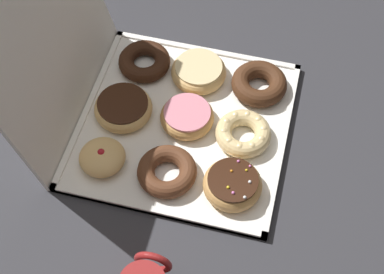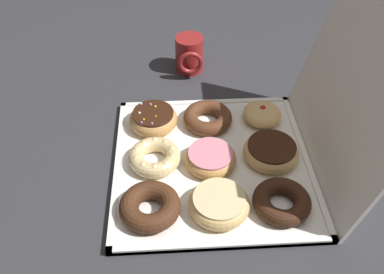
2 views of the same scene
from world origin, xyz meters
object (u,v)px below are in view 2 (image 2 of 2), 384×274
Objects in this scene: chocolate_cake_ring_donut_3 at (206,118)px; pink_frosted_donut_4 at (210,158)px; coffee_mug at (189,54)px; chocolate_cake_ring_donut_2 at (150,206)px; glazed_ring_donut_5 at (219,203)px; chocolate_frosted_donut_7 at (271,151)px; chocolate_cake_ring_donut_8 at (282,202)px; cruller_donut_1 at (155,157)px; jelly_filled_donut_6 at (262,114)px; sprinkle_donut_0 at (153,119)px; donut_box at (212,163)px.

chocolate_cake_ring_donut_3 is 1.04× the size of pink_frosted_donut_4.
chocolate_cake_ring_donut_2 is at bearing -11.65° from coffee_mug.
chocolate_cake_ring_donut_3 is 0.97× the size of glazed_ring_donut_5.
chocolate_frosted_donut_7 is 0.13m from chocolate_cake_ring_donut_8.
cruller_donut_1 reaches higher than chocolate_cake_ring_donut_3.
jelly_filled_donut_6 is (-0.12, 0.25, 0.00)m from cruller_donut_1.
sprinkle_donut_0 is 0.95× the size of chocolate_cake_ring_donut_2.
coffee_mug is at bearing -176.26° from pink_frosted_donut_4.
donut_box is 0.02m from pink_frosted_donut_4.
chocolate_cake_ring_donut_2 and glazed_ring_donut_5 have the same top height.
cruller_donut_1 is at bearing -64.05° from jelly_filled_donut_6.
chocolate_frosted_donut_7 is (0.12, 0.13, 0.00)m from chocolate_cake_ring_donut_3.
cruller_donut_1 is 1.14× the size of coffee_mug.
pink_frosted_donut_4 is 0.13m from chocolate_frosted_donut_7.
jelly_filled_donut_6 reaches higher than glazed_ring_donut_5.
cruller_donut_1 is 0.28m from jelly_filled_donut_6.
coffee_mug reaches higher than donut_box.
pink_frosted_donut_4 is at bearing -42.98° from donut_box.
donut_box is 3.56× the size of chocolate_cake_ring_donut_2.
donut_box is 3.54× the size of glazed_ring_donut_5.
cruller_donut_1 reaches higher than chocolate_cake_ring_donut_8.
glazed_ring_donut_5 reaches higher than chocolate_cake_ring_donut_3.
cruller_donut_1 is 0.37m from coffee_mug.
pink_frosted_donut_4 is 0.19m from jelly_filled_donut_6.
chocolate_cake_ring_donut_2 is at bearing -45.74° from jelly_filled_donut_6.
glazed_ring_donut_5 is (0.13, 0.12, 0.00)m from cruller_donut_1.
sprinkle_donut_0 is 1.00× the size of cruller_donut_1.
cruller_donut_1 is at bearing 176.63° from chocolate_cake_ring_donut_2.
cruller_donut_1 is 0.28m from chocolate_cake_ring_donut_8.
chocolate_cake_ring_donut_3 reaches higher than donut_box.
chocolate_cake_ring_donut_3 is at bearing -133.14° from chocolate_frosted_donut_7.
chocolate_cake_ring_donut_3 is at bearing 90.45° from sprinkle_donut_0.
chocolate_frosted_donut_7 is 0.39m from coffee_mug.
donut_box is at bearing 87.33° from cruller_donut_1.
donut_box is 3.51× the size of chocolate_frosted_donut_7.
chocolate_cake_ring_donut_8 is at bearing 46.42° from pink_frosted_donut_4.
glazed_ring_donut_5 is 1.05× the size of chocolate_cake_ring_donut_8.
chocolate_cake_ring_donut_8 is (0.13, -0.01, -0.00)m from chocolate_frosted_donut_7.
pink_frosted_donut_4 is 0.92× the size of chocolate_frosted_donut_7.
chocolate_cake_ring_donut_8 is (0.00, 0.12, -0.00)m from glazed_ring_donut_5.
chocolate_cake_ring_donut_2 is 0.29m from chocolate_frosted_donut_7.
cruller_donut_1 is 0.25m from chocolate_frosted_donut_7.
pink_frosted_donut_4 is 0.37m from coffee_mug.
jelly_filled_donut_6 is at bearing 33.73° from coffee_mug.
sprinkle_donut_0 is 0.25m from chocolate_cake_ring_donut_2.
cruller_donut_1 is at bearing -118.41° from chocolate_cake_ring_donut_8.
sprinkle_donut_0 reaches higher than donut_box.
pink_frosted_donut_4 is (0.01, 0.12, 0.00)m from cruller_donut_1.
chocolate_frosted_donut_7 is (0.12, 0.25, -0.00)m from sprinkle_donut_0.
glazed_ring_donut_5 reaches higher than chocolate_cake_ring_donut_8.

